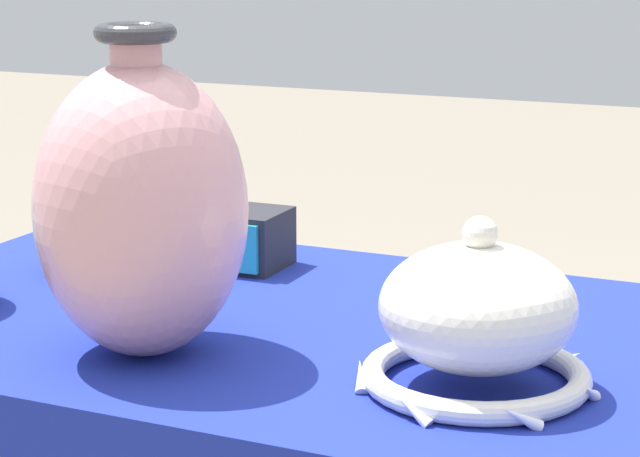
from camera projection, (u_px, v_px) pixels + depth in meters
display_table at (310, 406)px, 1.33m from camera, size 1.06×0.61×0.71m
vase_tall_bulbous at (141, 208)px, 1.20m from camera, size 0.21×0.21×0.32m
vase_dome_bell at (477, 321)px, 1.13m from camera, size 0.22×0.23×0.16m
mosaic_tile_box at (228, 237)px, 1.55m from camera, size 0.15×0.10×0.07m
cup_wide_slate at (88, 240)px, 1.53m from camera, size 0.11×0.11×0.07m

